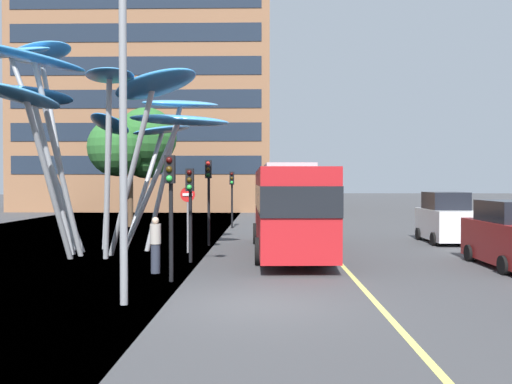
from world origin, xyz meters
The scene contains 13 objects.
ground centered at (-0.63, 0.00, -0.05)m, with size 120.00×240.00×0.10m.
red_bus centered at (1.11, 8.84, 1.96)m, with size 3.01×10.90×3.59m.
leaf_sculpture centered at (-6.42, 8.80, 6.07)m, with size 11.59×11.01×9.04m.
traffic_light_kerb_near centered at (-2.51, 2.64, 2.63)m, with size 0.28×0.42×3.64m.
traffic_light_kerb_far centered at (-2.47, 6.27, 2.43)m, with size 0.28×0.42×3.35m.
traffic_light_island_mid centered at (-2.37, 11.31, 2.77)m, with size 0.28×0.42×3.84m.
traffic_light_opposite centered at (-1.90, 20.26, 2.54)m, with size 0.28×0.42×3.50m.
car_parked_far centered at (8.69, 12.76, 1.11)m, with size 2.01×3.86×2.39m.
street_lamp centered at (-2.80, -0.15, 5.37)m, with size 1.54×0.44×8.57m.
tree_pavement_near centered at (-8.25, 21.15, 5.14)m, with size 5.36×5.07×7.60m.
pedestrian centered at (-3.26, 4.13, 0.89)m, with size 0.34×0.34×1.77m.
no_entry_sign centered at (-2.95, 8.94, 1.77)m, with size 0.60×0.12×2.66m.
backdrop_building centered at (-11.96, 43.31, 10.74)m, with size 24.97×12.98×21.48m.
Camera 1 is at (0.24, -12.49, 2.88)m, focal length 37.35 mm.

